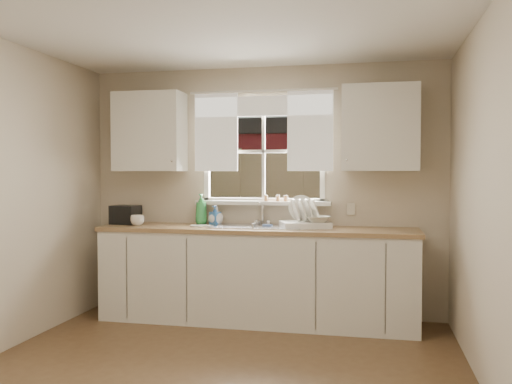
% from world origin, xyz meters
% --- Properties ---
extents(room_walls, '(3.62, 4.02, 2.50)m').
position_xyz_m(room_walls, '(0.00, -0.07, 1.24)').
color(room_walls, beige).
rests_on(room_walls, ground).
extents(ceiling, '(3.60, 4.00, 0.02)m').
position_xyz_m(ceiling, '(0.00, 0.00, 2.50)').
color(ceiling, silver).
rests_on(ceiling, room_walls).
extents(window, '(1.38, 0.16, 1.06)m').
position_xyz_m(window, '(0.00, 2.00, 1.49)').
color(window, white).
rests_on(window, room_walls).
extents(curtains, '(1.50, 0.03, 0.81)m').
position_xyz_m(curtains, '(0.00, 1.95, 1.93)').
color(curtains, white).
rests_on(curtains, room_walls).
extents(base_cabinets, '(3.00, 0.62, 0.87)m').
position_xyz_m(base_cabinets, '(0.00, 1.68, 0.43)').
color(base_cabinets, white).
rests_on(base_cabinets, ground).
extents(countertop, '(3.04, 0.65, 0.04)m').
position_xyz_m(countertop, '(0.00, 1.68, 0.89)').
color(countertop, '#99764C').
rests_on(countertop, base_cabinets).
extents(upper_cabinet_left, '(0.70, 0.33, 0.80)m').
position_xyz_m(upper_cabinet_left, '(-1.15, 1.82, 1.85)').
color(upper_cabinet_left, white).
rests_on(upper_cabinet_left, room_walls).
extents(upper_cabinet_right, '(0.70, 0.33, 0.80)m').
position_xyz_m(upper_cabinet_right, '(1.15, 1.82, 1.85)').
color(upper_cabinet_right, white).
rests_on(upper_cabinet_right, room_walls).
extents(wall_outlet, '(0.08, 0.01, 0.12)m').
position_xyz_m(wall_outlet, '(0.88, 1.99, 1.08)').
color(wall_outlet, beige).
rests_on(wall_outlet, room_walls).
extents(sill_jars, '(0.24, 0.04, 0.06)m').
position_xyz_m(sill_jars, '(0.15, 1.94, 1.18)').
color(sill_jars, brown).
rests_on(sill_jars, window).
extents(backyard, '(20.00, 10.00, 6.13)m').
position_xyz_m(backyard, '(0.58, 8.42, 3.46)').
color(backyard, '#335421').
rests_on(backyard, ground).
extents(sink, '(0.88, 0.52, 0.40)m').
position_xyz_m(sink, '(0.00, 1.71, 0.84)').
color(sink, '#B7B7BC').
rests_on(sink, countertop).
extents(dish_rack, '(0.53, 0.46, 0.31)m').
position_xyz_m(dish_rack, '(0.46, 1.74, 0.98)').
color(dish_rack, white).
rests_on(dish_rack, countertop).
extents(bowl, '(0.27, 0.27, 0.06)m').
position_xyz_m(bowl, '(0.58, 1.69, 1.00)').
color(bowl, beige).
rests_on(bowl, dish_rack).
extents(soap_bottle_a, '(0.12, 0.12, 0.31)m').
position_xyz_m(soap_bottle_a, '(-0.62, 1.87, 1.06)').
color(soap_bottle_a, green).
rests_on(soap_bottle_a, countertop).
extents(soap_bottle_b, '(0.12, 0.12, 0.19)m').
position_xyz_m(soap_bottle_b, '(-0.46, 1.84, 1.01)').
color(soap_bottle_b, '#2E67AE').
rests_on(soap_bottle_b, countertop).
extents(soap_bottle_c, '(0.15, 0.15, 0.19)m').
position_xyz_m(soap_bottle_c, '(-0.46, 1.86, 1.01)').
color(soap_bottle_c, beige).
rests_on(soap_bottle_c, countertop).
extents(saucer, '(0.21, 0.21, 0.01)m').
position_xyz_m(saucer, '(-0.55, 1.65, 0.92)').
color(saucer, silver).
rests_on(saucer, countertop).
extents(cup, '(0.17, 0.17, 0.11)m').
position_xyz_m(cup, '(-1.19, 1.59, 0.96)').
color(cup, silver).
rests_on(cup, countertop).
extents(black_appliance, '(0.27, 0.24, 0.19)m').
position_xyz_m(black_appliance, '(-1.38, 1.74, 1.00)').
color(black_appliance, black).
rests_on(black_appliance, countertop).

